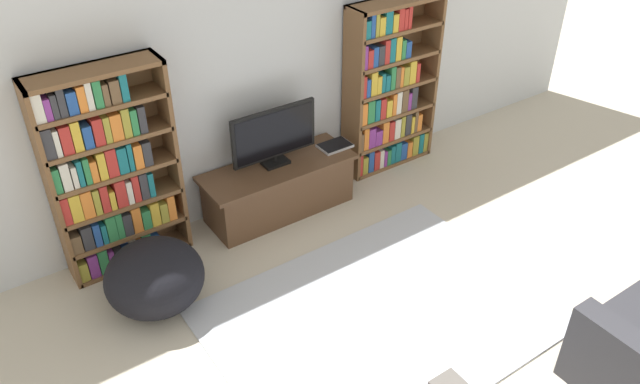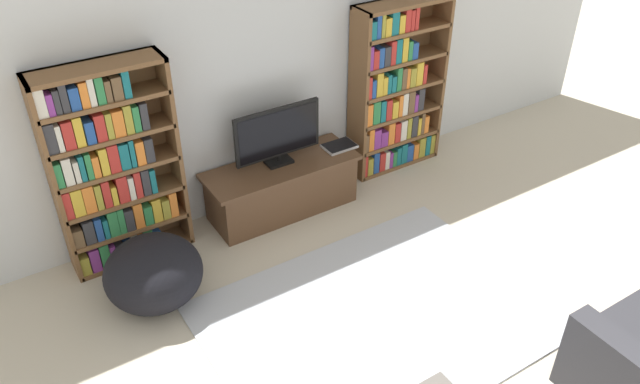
{
  "view_description": "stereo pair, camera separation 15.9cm",
  "coord_description": "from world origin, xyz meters",
  "px_view_note": "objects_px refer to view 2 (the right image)",
  "views": [
    {
      "loc": [
        -2.26,
        -0.27,
        3.47
      ],
      "look_at": [
        0.04,
        3.09,
        0.7
      ],
      "focal_mm": 35.0,
      "sensor_mm": 36.0,
      "label": 1
    },
    {
      "loc": [
        -2.13,
        -0.36,
        3.47
      ],
      "look_at": [
        0.04,
        3.09,
        0.7
      ],
      "focal_mm": 35.0,
      "sensor_mm": 36.0,
      "label": 2
    }
  ],
  "objects_px": {
    "bookshelf_right": "(393,93)",
    "laptop": "(339,146)",
    "bookshelf_left": "(110,170)",
    "tv_stand": "(282,187)",
    "television": "(278,135)",
    "beanbag_ottoman": "(154,273)"
  },
  "relations": [
    {
      "from": "television",
      "to": "beanbag_ottoman",
      "type": "height_order",
      "value": "television"
    },
    {
      "from": "beanbag_ottoman",
      "to": "tv_stand",
      "type": "bearing_deg",
      "value": 20.66
    },
    {
      "from": "tv_stand",
      "to": "laptop",
      "type": "height_order",
      "value": "laptop"
    },
    {
      "from": "laptop",
      "to": "tv_stand",
      "type": "bearing_deg",
      "value": 178.54
    },
    {
      "from": "bookshelf_left",
      "to": "tv_stand",
      "type": "bearing_deg",
      "value": -5.45
    },
    {
      "from": "tv_stand",
      "to": "television",
      "type": "distance_m",
      "value": 0.54
    },
    {
      "from": "beanbag_ottoman",
      "to": "laptop",
      "type": "bearing_deg",
      "value": 14.3
    },
    {
      "from": "tv_stand",
      "to": "beanbag_ottoman",
      "type": "distance_m",
      "value": 1.53
    },
    {
      "from": "bookshelf_right",
      "to": "laptop",
      "type": "relative_size",
      "value": 5.68
    },
    {
      "from": "laptop",
      "to": "beanbag_ottoman",
      "type": "relative_size",
      "value": 0.4
    },
    {
      "from": "beanbag_ottoman",
      "to": "bookshelf_left",
      "type": "bearing_deg",
      "value": 92.0
    },
    {
      "from": "bookshelf_left",
      "to": "television",
      "type": "bearing_deg",
      "value": -3.85
    },
    {
      "from": "bookshelf_left",
      "to": "laptop",
      "type": "distance_m",
      "value": 2.11
    },
    {
      "from": "bookshelf_left",
      "to": "television",
      "type": "relative_size",
      "value": 2.07
    },
    {
      "from": "bookshelf_left",
      "to": "beanbag_ottoman",
      "type": "distance_m",
      "value": 0.89
    },
    {
      "from": "bookshelf_right",
      "to": "laptop",
      "type": "xyz_separation_m",
      "value": [
        -0.73,
        -0.16,
        -0.31
      ]
    },
    {
      "from": "bookshelf_right",
      "to": "television",
      "type": "relative_size",
      "value": 2.07
    },
    {
      "from": "bookshelf_left",
      "to": "laptop",
      "type": "xyz_separation_m",
      "value": [
        2.08,
        -0.15,
        -0.35
      ]
    },
    {
      "from": "laptop",
      "to": "bookshelf_right",
      "type": "bearing_deg",
      "value": 11.96
    },
    {
      "from": "tv_stand",
      "to": "beanbag_ottoman",
      "type": "bearing_deg",
      "value": -159.34
    },
    {
      "from": "television",
      "to": "laptop",
      "type": "relative_size",
      "value": 2.75
    },
    {
      "from": "television",
      "to": "tv_stand",
      "type": "bearing_deg",
      "value": -90.0
    }
  ]
}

